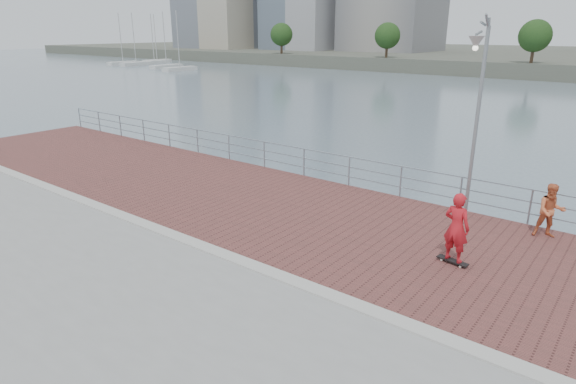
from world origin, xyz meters
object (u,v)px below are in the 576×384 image
Objects in this scene: skateboarder at (457,227)px; bystander at (551,211)px; guardrail at (374,173)px; street_lamp at (477,87)px.

bystander is (1.49, 3.22, -0.20)m from skateboarder.
skateboarder reaches higher than guardrail.
street_lamp is at bearing -14.83° from guardrail.
street_lamp reaches higher than skateboarder.
street_lamp is 3.22× the size of skateboarder.
bystander is at bearing -6.38° from guardrail.
guardrail is 4.87m from street_lamp.
street_lamp reaches higher than guardrail.
skateboarder is at bearing -74.43° from street_lamp.
street_lamp is 3.97m from bystander.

